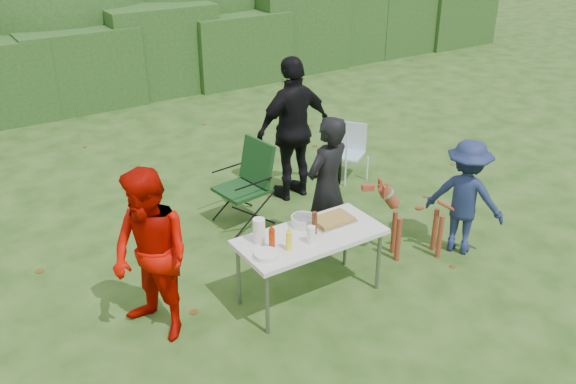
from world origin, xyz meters
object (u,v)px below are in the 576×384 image
folding_table (310,239)px  lawn_chair (348,152)px  mustard_bottle (289,241)px  beer_bottle (314,223)px  ketchup_bottle (272,239)px  child (465,197)px  camping_chair (242,185)px  person_cook (327,188)px  person_red_jacket (151,257)px  paper_towel_roll (259,231)px  dog (418,219)px  person_black_puffy (294,129)px

folding_table → lawn_chair: lawn_chair is taller
lawn_chair → mustard_bottle: 3.39m
lawn_chair → beer_bottle: bearing=10.9°
beer_bottle → ketchup_bottle: bearing=-176.8°
child → beer_bottle: 1.99m
camping_chair → person_cook: bearing=104.0°
person_red_jacket → child: bearing=61.9°
lawn_chair → paper_towel_roll: bearing=2.3°
ketchup_bottle → dog: bearing=0.8°
person_red_jacket → lawn_chair: (3.69, 1.82, -0.44)m
dog → lawn_chair: (0.65, 2.14, -0.06)m
child → dog: bearing=39.9°
folding_table → camping_chair: (0.19, 1.77, -0.15)m
folding_table → dog: (1.50, 0.00, -0.22)m
mustard_bottle → paper_towel_roll: size_ratio=0.77×
child → person_cook: bearing=29.7°
person_red_jacket → mustard_bottle: 1.29m
person_black_puffy → ketchup_bottle: person_black_puffy is taller
ketchup_bottle → beer_bottle: bearing=3.2°
person_black_puffy → mustard_bottle: person_black_puffy is taller
folding_table → lawn_chair: (2.15, 2.14, -0.28)m
person_cook → dog: size_ratio=1.71×
person_cook → person_black_puffy: bearing=-122.0°
person_red_jacket → lawn_chair: bearing=96.2°
person_cook → paper_towel_roll: 1.25m
camping_chair → paper_towel_roll: 1.80m
person_black_puffy → child: size_ratio=1.42×
person_black_puffy → camping_chair: bearing=15.1°
person_cook → person_black_puffy: 1.56m
person_red_jacket → person_black_puffy: bearing=103.1°
ketchup_bottle → person_red_jacket: bearing=162.5°
person_cook → person_black_puffy: (0.52, 1.47, 0.14)m
child → paper_towel_roll: child is taller
person_black_puffy → ketchup_bottle: (-1.63, -2.11, -0.13)m
paper_towel_roll → dog: bearing=-4.2°
person_cook → lawn_chair: 2.18m
person_cook → ketchup_bottle: size_ratio=7.64×
folding_table → beer_bottle: beer_bottle is taller
folding_table → lawn_chair: bearing=44.8°
ketchup_bottle → person_cook: bearing=29.8°
folding_table → beer_bottle: size_ratio=6.25×
camping_chair → mustard_bottle: 1.99m
ketchup_bottle → paper_towel_roll: (-0.04, 0.17, 0.02)m
lawn_chair → child: bearing=52.3°
person_cook → paper_towel_roll: person_cook is taller
camping_chair → mustard_bottle: bearing=66.7°
person_red_jacket → paper_towel_roll: person_red_jacket is taller
mustard_bottle → beer_bottle: 0.40m
mustard_bottle → paper_towel_roll: (-0.17, 0.27, 0.03)m
dog → paper_towel_roll: size_ratio=3.78×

